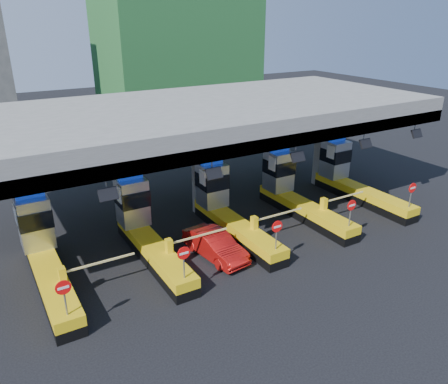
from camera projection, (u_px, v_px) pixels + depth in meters
ground at (227, 231)px, 25.59m from camera, size 120.00×120.00×0.00m
toll_canopy at (203, 118)px, 25.59m from camera, size 28.00×12.09×7.00m
toll_lane_far_left at (43, 251)px, 20.56m from camera, size 4.43×8.00×4.16m
toll_lane_left at (144, 227)px, 22.92m from camera, size 4.43×8.00×4.16m
toll_lane_center at (225, 207)px, 25.29m from camera, size 4.43×8.00×4.16m
toll_lane_right at (293, 191)px, 27.66m from camera, size 4.43×8.00×4.16m
toll_lane_far_right at (350, 177)px, 30.03m from camera, size 4.43×8.00×4.16m
red_car at (215, 245)px, 22.58m from camera, size 1.96×4.28×1.36m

